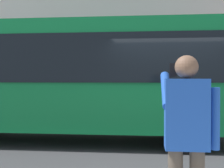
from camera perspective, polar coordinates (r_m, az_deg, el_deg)
ground_plane at (r=7.44m, az=10.24°, el=-11.73°), size 60.00×60.00×0.00m
red_bus at (r=8.25m, az=-8.42°, el=1.29°), size 9.05×2.54×3.08m
pedestrian_photographer at (r=3.03m, az=13.54°, el=-8.33°), size 0.53×0.52×1.70m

